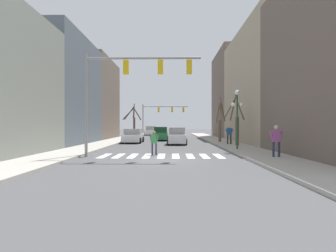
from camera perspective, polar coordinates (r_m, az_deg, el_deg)
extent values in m
plane|color=#4C4C4F|center=(14.90, -1.73, -7.29)|extent=(240.00, 240.00, 0.00)
cube|color=#ADA89E|center=(16.42, -24.32, -6.34)|extent=(2.87, 90.00, 0.15)
cube|color=#ADA89E|center=(15.88, 21.69, -6.56)|extent=(2.87, 90.00, 0.15)
cube|color=#515B66|center=(28.18, -23.09, 6.94)|extent=(6.00, 10.63, 10.54)
cube|color=#66564C|center=(38.11, -16.53, 5.50)|extent=(6.00, 10.63, 10.99)
cube|color=tan|center=(30.29, 20.48, 7.82)|extent=(6.00, 14.59, 11.97)
cube|color=#66564C|center=(42.80, 14.61, 6.48)|extent=(6.00, 11.50, 13.33)
cube|color=white|center=(17.12, -13.65, -6.32)|extent=(0.45, 2.60, 0.01)
cube|color=white|center=(16.91, -10.68, -6.39)|extent=(0.45, 2.60, 0.01)
cube|color=white|center=(16.76, -7.65, -6.45)|extent=(0.45, 2.60, 0.01)
cube|color=white|center=(16.65, -4.57, -6.50)|extent=(0.45, 2.60, 0.01)
cube|color=white|center=(16.58, -1.45, -6.52)|extent=(0.45, 2.60, 0.01)
cube|color=white|center=(16.57, 1.68, -6.53)|extent=(0.45, 2.60, 0.01)
cube|color=white|center=(16.60, 4.81, -6.51)|extent=(0.45, 2.60, 0.01)
cube|color=white|center=(16.69, 7.91, -6.48)|extent=(0.45, 2.60, 0.01)
cube|color=white|center=(16.82, 10.98, -6.43)|extent=(0.45, 2.60, 0.01)
cylinder|color=gray|center=(16.83, -17.39, 4.52)|extent=(0.18, 0.18, 6.42)
cylinder|color=gray|center=(16.54, -5.42, 14.49)|extent=(7.01, 0.14, 0.14)
cube|color=yellow|center=(16.56, -9.12, 12.51)|extent=(0.32, 0.28, 0.84)
cube|color=yellow|center=(16.33, -1.66, 12.69)|extent=(0.32, 0.28, 0.84)
cube|color=yellow|center=(16.35, 4.64, 12.68)|extent=(0.32, 0.28, 0.84)
cylinder|color=gray|center=(47.00, -5.48, 1.24)|extent=(0.18, 0.18, 5.68)
cylinder|color=gray|center=(46.83, -0.57, 4.24)|extent=(8.04, 0.14, 0.14)
cube|color=yellow|center=(46.84, -2.05, 3.56)|extent=(0.32, 0.28, 0.84)
cube|color=yellow|center=(46.77, 0.91, 3.57)|extent=(0.32, 0.28, 0.84)
cube|color=yellow|center=(46.81, 3.37, 3.56)|extent=(0.32, 0.28, 0.84)
cylinder|color=#1E4C2D|center=(20.38, 14.81, 0.87)|extent=(0.12, 0.12, 4.08)
sphere|color=white|center=(20.53, 14.81, 7.07)|extent=(0.36, 0.36, 0.36)
sphere|color=white|center=(20.37, 13.94, 4.54)|extent=(0.31, 0.31, 0.31)
sphere|color=white|center=(20.52, 15.68, 4.51)|extent=(0.31, 0.31, 0.31)
cube|color=#236B38|center=(33.63, -1.56, -2.12)|extent=(1.75, 4.40, 0.86)
cube|color=#133A1E|center=(33.61, -1.56, -0.79)|extent=(1.61, 2.29, 0.70)
cylinder|color=black|center=(32.26, -0.09, -2.72)|extent=(0.22, 0.64, 0.64)
cylinder|color=black|center=(32.34, -3.25, -2.72)|extent=(0.22, 0.64, 0.64)
cylinder|color=black|center=(34.98, 0.00, -2.50)|extent=(0.22, 0.64, 0.64)
cylinder|color=black|center=(35.06, -2.92, -2.50)|extent=(0.22, 0.64, 0.64)
cube|color=white|center=(29.29, -7.60, -2.56)|extent=(1.84, 4.35, 0.75)
cube|color=gray|center=(29.27, -7.60, -1.21)|extent=(1.69, 2.26, 0.62)
cylinder|color=black|center=(30.78, -8.96, -2.86)|extent=(0.22, 0.64, 0.64)
cylinder|color=black|center=(30.51, -5.48, -2.89)|extent=(0.22, 0.64, 0.64)
cylinder|color=black|center=(28.13, -9.91, -3.14)|extent=(0.22, 0.64, 0.64)
cylinder|color=black|center=(27.84, -6.10, -3.18)|extent=(0.22, 0.64, 0.64)
cube|color=white|center=(52.08, -3.78, -1.31)|extent=(1.93, 4.89, 0.88)
cube|color=gray|center=(52.07, -3.78, -0.43)|extent=(1.78, 2.54, 0.72)
cylinder|color=black|center=(53.69, -4.69, -1.59)|extent=(0.22, 0.64, 0.64)
cylinder|color=black|center=(53.53, -2.59, -1.59)|extent=(0.22, 0.64, 0.64)
cylinder|color=black|center=(50.68, -5.03, -1.69)|extent=(0.22, 0.64, 0.64)
cylinder|color=black|center=(50.51, -2.80, -1.69)|extent=(0.22, 0.64, 0.64)
cube|color=white|center=(26.78, 1.93, -2.71)|extent=(1.71, 4.16, 0.85)
cube|color=gray|center=(26.75, 1.93, -1.06)|extent=(1.57, 2.16, 0.69)
cylinder|color=black|center=(28.08, 0.11, -3.15)|extent=(0.22, 0.64, 0.64)
cylinder|color=black|center=(28.11, 3.66, -3.14)|extent=(0.22, 0.64, 0.64)
cylinder|color=black|center=(25.50, 0.02, -3.48)|extent=(0.22, 0.64, 0.64)
cylinder|color=black|center=(25.53, 3.93, -3.47)|extent=(0.22, 0.64, 0.64)
cylinder|color=#282D47|center=(15.96, 21.97, -4.73)|extent=(0.13, 0.13, 0.85)
cylinder|color=#282D47|center=(16.07, 23.01, -4.70)|extent=(0.13, 0.13, 0.85)
cube|color=#9E4C93|center=(15.97, 22.49, -2.00)|extent=(0.42, 0.25, 0.67)
sphere|color=beige|center=(15.96, 22.49, -0.24)|extent=(0.24, 0.24, 0.24)
cylinder|color=#9E4C93|center=(15.89, 21.68, -2.17)|extent=(0.29, 0.10, 0.65)
cylinder|color=#9E4C93|center=(16.05, 23.29, -2.15)|extent=(0.29, 0.10, 0.65)
cylinder|color=#282D47|center=(17.26, -3.45, -5.04)|extent=(0.11, 0.11, 0.74)
cylinder|color=#282D47|center=(17.17, -2.61, -5.06)|extent=(0.11, 0.11, 0.74)
cube|color=#337542|center=(17.16, -3.03, -2.85)|extent=(0.40, 0.30, 0.58)
sphere|color=#8C664C|center=(17.15, -3.03, -1.43)|extent=(0.21, 0.21, 0.21)
cylinder|color=#337542|center=(17.24, -3.68, -2.97)|extent=(0.27, 0.15, 0.56)
cylinder|color=#337542|center=(17.10, -2.37, -2.99)|extent=(0.27, 0.15, 0.56)
cylinder|color=black|center=(25.71, 12.87, -2.87)|extent=(0.13, 0.13, 0.86)
cylinder|color=black|center=(25.82, 13.52, -2.86)|extent=(0.13, 0.13, 0.86)
cube|color=#235693|center=(25.74, 13.20, -1.16)|extent=(0.45, 0.30, 0.68)
sphere|color=beige|center=(25.73, 13.20, -0.06)|extent=(0.24, 0.24, 0.24)
cylinder|color=#235693|center=(25.65, 12.69, -1.27)|extent=(0.30, 0.14, 0.65)
cylinder|color=#235693|center=(25.83, 13.69, -1.26)|extent=(0.30, 0.14, 0.65)
cylinder|color=brown|center=(24.13, 14.81, -1.11)|extent=(0.32, 0.32, 2.50)
cylinder|color=brown|center=(24.49, 15.55, 3.15)|extent=(0.88, 0.63, 1.64)
cylinder|color=brown|center=(24.79, 14.09, 4.37)|extent=(0.44, 1.42, 2.78)
cylinder|color=brown|center=(23.75, 13.50, 4.19)|extent=(1.35, 0.74, 2.13)
cylinder|color=#473828|center=(47.58, -7.36, -0.09)|extent=(0.38, 0.38, 3.19)
cylinder|color=#473828|center=(48.18, -8.44, 2.80)|extent=(2.05, 1.04, 2.45)
cylinder|color=#473828|center=(47.65, -8.60, 2.67)|extent=(2.17, 0.48, 2.32)
cylinder|color=#473828|center=(48.38, -7.49, 2.99)|extent=(0.55, 1.59, 2.21)
cylinder|color=#473828|center=(46.93, -7.38, 3.30)|extent=(0.32, 1.57, 2.70)
cylinder|color=#473828|center=(47.36, -6.62, 2.52)|extent=(1.46, 0.55, 2.16)
cylinder|color=brown|center=(29.11, 11.22, -1.03)|extent=(0.31, 0.31, 2.37)
cylinder|color=brown|center=(28.79, 11.74, 2.96)|extent=(0.51, 0.91, 2.04)
cylinder|color=brown|center=(29.63, 10.82, 2.83)|extent=(0.34, 1.15, 2.18)
cylinder|color=brown|center=(28.38, 11.49, 2.46)|extent=(0.12, 1.60, 1.75)
cylinder|color=brown|center=(29.62, 11.77, 3.63)|extent=(0.82, 0.92, 2.67)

